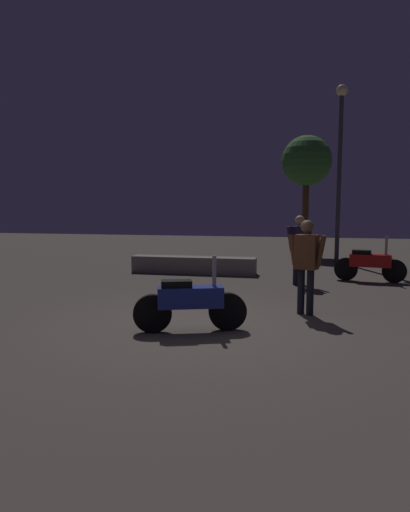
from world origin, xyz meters
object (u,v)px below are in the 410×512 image
object	(u,v)px
streetlamp_near	(340,153)
motorcycle_red_parked_left	(370,264)
motorcycle_blue_foreground	(190,302)
person_rider_beside	(299,244)
person_bystander_far	(306,259)

from	to	relation	value
streetlamp_near	motorcycle_red_parked_left	bearing A→B (deg)	-82.38
motorcycle_blue_foreground	person_rider_beside	distance (m)	4.60
motorcycle_red_parked_left	person_rider_beside	bearing A→B (deg)	-145.87
motorcycle_blue_foreground	motorcycle_red_parked_left	distance (m)	6.05
person_bystander_far	streetlamp_near	bearing A→B (deg)	12.35
motorcycle_blue_foreground	person_rider_beside	world-z (taller)	person_rider_beside
motorcycle_blue_foreground	person_bystander_far	distance (m)	2.23
motorcycle_red_parked_left	streetlamp_near	world-z (taller)	streetlamp_near
motorcycle_red_parked_left	streetlamp_near	size ratio (longest dim) A/B	0.30
motorcycle_blue_foreground	motorcycle_red_parked_left	xyz separation A→B (m)	(3.18, 5.15, 0.00)
person_bystander_far	motorcycle_blue_foreground	bearing A→B (deg)	150.67
person_rider_beside	streetlamp_near	xyz separation A→B (m)	(1.16, 4.62, 2.55)
person_rider_beside	person_bystander_far	xyz separation A→B (m)	(0.14, -2.91, -0.01)
motorcycle_blue_foreground	person_rider_beside	bearing A→B (deg)	52.02
person_bystander_far	streetlamp_near	size ratio (longest dim) A/B	0.28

